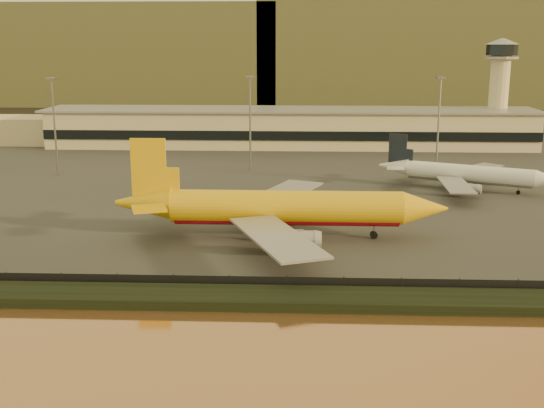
# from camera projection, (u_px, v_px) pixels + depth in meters

# --- Properties ---
(ground) EXTENTS (900.00, 900.00, 0.00)m
(ground) POSITION_uv_depth(u_px,v_px,m) (276.00, 264.00, 108.56)
(ground) COLOR black
(ground) RESTS_ON ground
(embankment) EXTENTS (320.00, 7.00, 1.40)m
(embankment) POSITION_uv_depth(u_px,v_px,m) (271.00, 298.00, 91.88)
(embankment) COLOR black
(embankment) RESTS_ON ground
(tarmac) EXTENTS (320.00, 220.00, 0.20)m
(tarmac) POSITION_uv_depth(u_px,v_px,m) (288.00, 162.00, 200.87)
(tarmac) COLOR #2D2D2D
(tarmac) RESTS_ON ground
(perimeter_fence) EXTENTS (300.00, 0.05, 2.20)m
(perimeter_fence) POSITION_uv_depth(u_px,v_px,m) (272.00, 284.00, 95.63)
(perimeter_fence) COLOR black
(perimeter_fence) RESTS_ON tarmac
(terminal_building) EXTENTS (202.00, 25.00, 12.60)m
(terminal_building) POSITION_uv_depth(u_px,v_px,m) (247.00, 128.00, 229.76)
(terminal_building) COLOR #C5AE89
(terminal_building) RESTS_ON tarmac
(control_tower) EXTENTS (11.20, 11.20, 35.50)m
(control_tower) POSITION_uv_depth(u_px,v_px,m) (499.00, 81.00, 227.91)
(control_tower) COLOR #C5AE89
(control_tower) RESTS_ON tarmac
(apron_light_masts) EXTENTS (152.20, 12.20, 25.40)m
(apron_light_masts) POSITION_uv_depth(u_px,v_px,m) (344.00, 116.00, 177.19)
(apron_light_masts) COLOR slate
(apron_light_masts) RESTS_ON tarmac
(distant_hills) EXTENTS (470.00, 160.00, 70.00)m
(distant_hills) POSITION_uv_depth(u_px,v_px,m) (264.00, 47.00, 432.64)
(distant_hills) COLOR brown
(distant_hills) RESTS_ON ground
(dhl_cargo_jet) EXTENTS (59.23, 58.29, 17.77)m
(dhl_cargo_jet) POSITION_uv_depth(u_px,v_px,m) (280.00, 209.00, 121.35)
(dhl_cargo_jet) COLOR #DFA80B
(dhl_cargo_jet) RESTS_ON tarmac
(white_narrowbody_jet) EXTENTS (40.67, 38.43, 12.30)m
(white_narrowbody_jet) POSITION_uv_depth(u_px,v_px,m) (466.00, 174.00, 161.66)
(white_narrowbody_jet) COLOR white
(white_narrowbody_jet) RESTS_ON tarmac
(gse_vehicle_yellow) EXTENTS (3.94, 2.12, 1.69)m
(gse_vehicle_yellow) POSITION_uv_depth(u_px,v_px,m) (320.00, 211.00, 138.47)
(gse_vehicle_yellow) COLOR #DFA80B
(gse_vehicle_yellow) RESTS_ON tarmac
(gse_vehicle_white) EXTENTS (3.77, 2.75, 1.55)m
(gse_vehicle_white) POSITION_uv_depth(u_px,v_px,m) (166.00, 202.00, 145.84)
(gse_vehicle_white) COLOR white
(gse_vehicle_white) RESTS_ON tarmac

